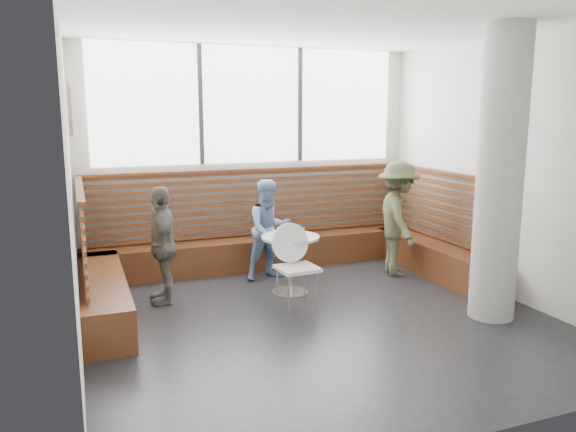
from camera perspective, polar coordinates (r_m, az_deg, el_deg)
name	(u,v)px	position (r m, az deg, el deg)	size (l,w,h in m)	color
room	(321,177)	(6.01, 3.40, 4.00)	(5.00, 5.00, 3.20)	silver
booth	(268,248)	(7.84, -2.02, -3.28)	(5.00, 2.50, 1.44)	#4A2512
concrete_column	(500,176)	(6.51, 20.72, 3.84)	(0.50, 0.50, 3.20)	gray
wall_art	(70,110)	(5.83, -21.27, 9.99)	(0.50, 0.50, 0.03)	white
cafe_table	(290,253)	(7.08, 0.24, -3.73)	(0.73, 0.73, 0.75)	silver
cafe_chair	(295,259)	(6.62, 0.70, -4.36)	(0.47, 0.46, 0.98)	white
adult_man	(398,218)	(8.02, 11.10, -0.25)	(1.04, 0.60, 1.61)	#464B32
child_back	(270,230)	(7.69, -1.89, -1.40)	(0.67, 0.52, 1.38)	#6E8CC0
child_left	(162,245)	(6.90, -12.63, -2.88)	(0.83, 0.35, 1.42)	#605E57
plate_near	(277,235)	(7.07, -1.11, -1.92)	(0.20, 0.20, 0.01)	white
plate_far	(292,233)	(7.18, 0.42, -1.73)	(0.18, 0.18, 0.01)	white
glass_left	(277,233)	(6.94, -1.17, -1.73)	(0.07, 0.07, 0.12)	white
glass_mid	(297,233)	(6.95, 0.93, -1.71)	(0.08, 0.08, 0.12)	white
glass_right	(302,231)	(7.08, 1.41, -1.50)	(0.07, 0.07, 0.11)	white
menu_card	(296,239)	(6.87, 0.78, -2.33)	(0.20, 0.14, 0.00)	#A5C64C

